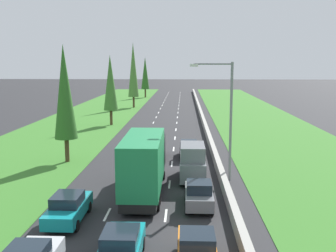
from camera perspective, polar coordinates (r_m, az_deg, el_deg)
ground_plane at (r=61.75m, az=-0.30°, el=0.89°), size 300.00×300.00×0.00m
grass_verge_left at (r=63.58m, az=-11.76°, el=0.96°), size 14.00×140.00×0.04m
grass_verge_right at (r=62.77m, az=12.91°, el=0.81°), size 14.00×140.00×0.04m
median_barrier at (r=61.70m, az=5.00°, el=1.25°), size 0.44×120.00×0.85m
lane_markings at (r=61.75m, az=-0.30°, el=0.90°), size 3.64×116.00×0.01m
orange_hatchback_right_lane at (r=18.10m, az=4.22°, el=-17.47°), size 1.74×3.90×1.72m
grey_hatchback_right_lane at (r=24.85m, az=4.50°, el=-9.88°), size 1.74×3.90×1.72m
teal_sedan_centre_lane at (r=18.43m, az=-6.85°, el=-17.08°), size 1.82×4.50×1.64m
grey_van_right_lane at (r=30.24m, az=3.56°, el=-5.27°), size 1.96×4.90×2.82m
black_hatchback_right_lane at (r=37.27m, az=3.02°, el=-3.37°), size 1.74×3.90×1.72m
teal_sedan_left_lane at (r=23.43m, az=-14.28°, el=-11.42°), size 1.82×4.50×1.64m
green_box_truck_centre_lane at (r=26.86m, az=-3.45°, el=-5.40°), size 2.46×9.40×4.18m
black_sedan_centre_lane at (r=37.08m, az=-1.99°, el=-3.46°), size 1.82×4.50×1.64m
poplar_tree_second at (r=35.99m, az=-14.80°, el=4.76°), size 2.06×2.06×10.58m
poplar_tree_third at (r=56.62m, az=-8.37°, el=6.22°), size 2.05×2.05×10.05m
poplar_tree_fourth at (r=78.41m, az=-5.07°, el=8.13°), size 2.12×2.12×12.86m
poplar_tree_fifth at (r=101.07m, az=-3.34°, el=7.67°), size 2.06×2.06×10.33m
street_light_mast at (r=29.62m, az=8.48°, el=1.90°), size 3.20×0.28×9.00m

